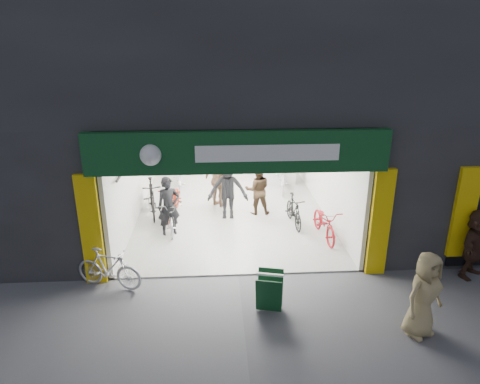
{
  "coord_description": "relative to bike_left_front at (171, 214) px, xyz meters",
  "views": [
    {
      "loc": [
        -0.5,
        -8.76,
        5.37
      ],
      "look_at": [
        0.13,
        1.5,
        1.55
      ],
      "focal_mm": 32.0,
      "sensor_mm": 36.0,
      "label": 1
    }
  ],
  "objects": [
    {
      "name": "pedestrian_near",
      "position": [
        5.1,
        -4.95,
        0.38
      ],
      "size": [
        0.98,
        0.85,
        1.7
      ],
      "primitive_type": "imported",
      "rotation": [
        0.0,
        0.0,
        0.45
      ],
      "color": "#9B885A",
      "rests_on": "ground"
    },
    {
      "name": "customer_b",
      "position": [
        2.61,
        0.95,
        0.34
      ],
      "size": [
        0.8,
        0.63,
        1.64
      ],
      "primitive_type": "imported",
      "rotation": [
        0.0,
        0.0,
        3.15
      ],
      "color": "#382819",
      "rests_on": "ground"
    },
    {
      "name": "customer_d",
      "position": [
        1.42,
        1.66,
        0.46
      ],
      "size": [
        1.11,
        1.06,
        1.86
      ],
      "primitive_type": "imported",
      "rotation": [
        0.0,
        0.0,
        2.41
      ],
      "color": "#957156",
      "rests_on": "ground"
    },
    {
      "name": "bike_right_mid",
      "position": [
        4.3,
        -0.83,
        -0.01
      ],
      "size": [
        0.74,
        1.8,
        0.93
      ],
      "primitive_type": "imported",
      "rotation": [
        0.0,
        0.0,
        0.07
      ],
      "color": "maroon",
      "rests_on": "ground"
    },
    {
      "name": "bike_left_midfront",
      "position": [
        -0.67,
        1.06,
        0.1
      ],
      "size": [
        0.88,
        1.98,
        1.15
      ],
      "primitive_type": "imported",
      "rotation": [
        0.0,
        0.0,
        0.19
      ],
      "color": "black",
      "rests_on": "ground"
    },
    {
      "name": "bike_left_midback",
      "position": [
        -0.02,
        1.01,
        0.03
      ],
      "size": [
        0.86,
        1.98,
        1.01
      ],
      "primitive_type": "imported",
      "rotation": [
        0.0,
        0.0,
        -0.1
      ],
      "color": "#9C240E",
      "rests_on": "ground"
    },
    {
      "name": "bike_right_front",
      "position": [
        3.6,
        0.05,
        -0.01
      ],
      "size": [
        0.57,
        1.59,
        0.93
      ],
      "primitive_type": "imported",
      "rotation": [
        0.0,
        0.0,
        0.09
      ],
      "color": "black",
      "rests_on": "ground"
    },
    {
      "name": "building",
      "position": [
        2.71,
        2.3,
        3.84
      ],
      "size": [
        17.0,
        10.27,
        8.0
      ],
      "color": "#232326",
      "rests_on": "ground"
    },
    {
      "name": "customer_c",
      "position": [
        1.68,
        0.66,
        0.48
      ],
      "size": [
        1.27,
        0.77,
        1.91
      ],
      "primitive_type": "imported",
      "rotation": [
        0.0,
        0.0,
        -0.05
      ],
      "color": "black",
      "rests_on": "ground"
    },
    {
      "name": "customer_a",
      "position": [
        0.0,
        -0.39,
        0.39
      ],
      "size": [
        0.72,
        0.57,
        1.72
      ],
      "primitive_type": "imported",
      "rotation": [
        0.0,
        0.0,
        0.29
      ],
      "color": "black",
      "rests_on": "ground"
    },
    {
      "name": "ground",
      "position": [
        1.8,
        -2.68,
        -0.47
      ],
      "size": [
        60.0,
        60.0,
        0.0
      ],
      "primitive_type": "plane",
      "color": "#56565B",
      "rests_on": "ground"
    },
    {
      "name": "bike_right_back",
      "position": [
        3.74,
        3.08,
        0.12
      ],
      "size": [
        0.82,
        2.05,
        1.2
      ],
      "primitive_type": "imported",
      "rotation": [
        0.0,
        0.0,
        -0.13
      ],
      "color": "#AFAEB3",
      "rests_on": "ground"
    },
    {
      "name": "bike_left_back",
      "position": [
        0.0,
        3.39,
        0.03
      ],
      "size": [
        0.61,
        1.71,
        1.01
      ],
      "primitive_type": "imported",
      "rotation": [
        0.0,
        0.0,
        0.08
      ],
      "color": "silver",
      "rests_on": "ground"
    },
    {
      "name": "sandwich_board",
      "position": [
        2.36,
        -4.03,
        -0.03
      ],
      "size": [
        0.63,
        0.64,
        0.81
      ],
      "rotation": [
        0.0,
        0.0,
        -0.23
      ],
      "color": "#0D3519",
      "rests_on": "ground"
    },
    {
      "name": "bike_left_front",
      "position": [
        0.0,
        0.0,
        0.0
      ],
      "size": [
        0.88,
        1.87,
        0.95
      ],
      "primitive_type": "imported",
      "rotation": [
        0.0,
        0.0,
        0.15
      ],
      "color": "#A5A5A9",
      "rests_on": "ground"
    },
    {
      "name": "pedestrian_far",
      "position": [
        7.25,
        -2.99,
        0.36
      ],
      "size": [
        1.53,
        1.31,
        1.66
      ],
      "primitive_type": "imported",
      "rotation": [
        0.0,
        0.0,
        0.63
      ],
      "color": "#3C251B",
      "rests_on": "ground"
    },
    {
      "name": "parked_bike",
      "position": [
        -1.1,
        -2.98,
        0.0
      ],
      "size": [
        1.65,
        0.95,
        0.95
      ],
      "primitive_type": "imported",
      "rotation": [
        0.0,
        0.0,
        1.24
      ],
      "color": "silver",
      "rests_on": "ground"
    }
  ]
}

